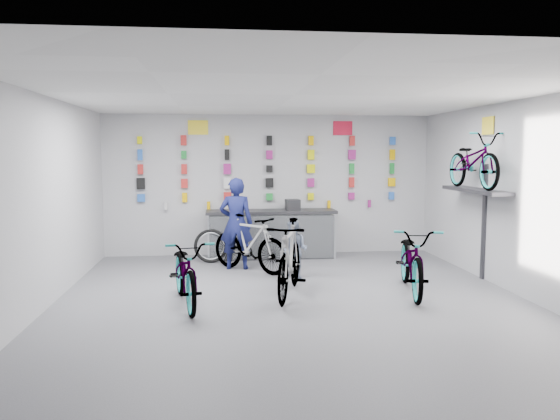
{
  "coord_description": "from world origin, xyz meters",
  "views": [
    {
      "loc": [
        -1.05,
        -7.7,
        2.19
      ],
      "look_at": [
        -0.05,
        1.4,
        1.23
      ],
      "focal_mm": 35.0,
      "sensor_mm": 36.0,
      "label": 1
    }
  ],
  "objects": [
    {
      "name": "sign_right",
      "position": [
        1.6,
        3.98,
        2.72
      ],
      "size": [
        0.42,
        0.02,
        0.3
      ],
      "primitive_type": "cube",
      "color": "red",
      "rests_on": "wall_back"
    },
    {
      "name": "clerk",
      "position": [
        -0.76,
        2.51,
        0.87
      ],
      "size": [
        0.68,
        0.49,
        1.73
      ],
      "primitive_type": "imported",
      "rotation": [
        0.0,
        0.0,
        3.02
      ],
      "color": "#121646",
      "rests_on": "floor"
    },
    {
      "name": "wall_left",
      "position": [
        -3.5,
        0.0,
        1.5
      ],
      "size": [
        0.0,
        8.0,
        8.0
      ],
      "primitive_type": "plane",
      "rotation": [
        1.57,
        0.0,
        1.57
      ],
      "color": "#B4B4B7",
      "rests_on": "floor"
    },
    {
      "name": "bike_service",
      "position": [
        -0.53,
        2.23,
        0.53
      ],
      "size": [
        1.61,
        1.61,
        1.07
      ],
      "primitive_type": "imported",
      "rotation": [
        0.0,
        0.0,
        0.79
      ],
      "color": "gray",
      "rests_on": "floor"
    },
    {
      "name": "wall_right",
      "position": [
        3.5,
        0.0,
        1.5
      ],
      "size": [
        0.0,
        8.0,
        8.0
      ],
      "primitive_type": "plane",
      "rotation": [
        1.57,
        0.0,
        -1.57
      ],
      "color": "#B4B4B7",
      "rests_on": "floor"
    },
    {
      "name": "bike_left",
      "position": [
        -1.55,
        0.09,
        0.49
      ],
      "size": [
        1.01,
        1.97,
        0.99
      ],
      "primitive_type": "imported",
      "rotation": [
        0.0,
        0.0,
        0.19
      ],
      "color": "gray",
      "rests_on": "floor"
    },
    {
      "name": "register",
      "position": [
        0.45,
        3.55,
        1.11
      ],
      "size": [
        0.3,
        0.32,
        0.22
      ],
      "primitive_type": "cube",
      "rotation": [
        0.0,
        0.0,
        0.08
      ],
      "color": "black",
      "rests_on": "counter"
    },
    {
      "name": "bike_wall",
      "position": [
        3.25,
        1.2,
        2.05
      ],
      "size": [
        0.63,
        1.8,
        0.95
      ],
      "primitive_type": "imported",
      "color": "gray",
      "rests_on": "wall_bracket"
    },
    {
      "name": "sign_left",
      "position": [
        -1.5,
        3.98,
        2.72
      ],
      "size": [
        0.42,
        0.02,
        0.3
      ],
      "primitive_type": "cube",
      "color": "yellow",
      "rests_on": "wall_back"
    },
    {
      "name": "spare_wheel",
      "position": [
        -1.25,
        3.17,
        0.33
      ],
      "size": [
        0.69,
        0.24,
        0.68
      ],
      "rotation": [
        0.0,
        0.0,
        -0.05
      ],
      "color": "black",
      "rests_on": "floor"
    },
    {
      "name": "ceiling",
      "position": [
        0.0,
        0.0,
        3.0
      ],
      "size": [
        8.0,
        8.0,
        0.0
      ],
      "primitive_type": "plane",
      "rotation": [
        3.14,
        0.0,
        0.0
      ],
      "color": "white",
      "rests_on": "wall_back"
    },
    {
      "name": "counter",
      "position": [
        0.0,
        3.54,
        0.49
      ],
      "size": [
        2.7,
        0.66,
        1.0
      ],
      "color": "black",
      "rests_on": "floor"
    },
    {
      "name": "bike_right",
      "position": [
        1.92,
        0.4,
        0.53
      ],
      "size": [
        1.1,
        2.13,
        1.07
      ],
      "primitive_type": "imported",
      "rotation": [
        0.0,
        0.0,
        -0.2
      ],
      "color": "gray",
      "rests_on": "floor"
    },
    {
      "name": "wall_back",
      "position": [
        0.0,
        4.0,
        1.5
      ],
      "size": [
        7.0,
        0.0,
        7.0
      ],
      "primitive_type": "plane",
      "rotation": [
        1.57,
        0.0,
        0.0
      ],
      "color": "#B4B4B7",
      "rests_on": "floor"
    },
    {
      "name": "sign_side",
      "position": [
        3.48,
        1.2,
        2.65
      ],
      "size": [
        0.02,
        0.4,
        0.3
      ],
      "primitive_type": "cube",
      "color": "yellow",
      "rests_on": "wall_right"
    },
    {
      "name": "wall_front",
      "position": [
        0.0,
        -4.0,
        1.5
      ],
      "size": [
        7.0,
        0.0,
        7.0
      ],
      "primitive_type": "plane",
      "rotation": [
        -1.57,
        0.0,
        0.0
      ],
      "color": "#B4B4B7",
      "rests_on": "floor"
    },
    {
      "name": "wall_bracket",
      "position": [
        3.33,
        1.2,
        1.46
      ],
      "size": [
        0.39,
        1.9,
        2.0
      ],
      "color": "#333338",
      "rests_on": "wall_right"
    },
    {
      "name": "bike_center",
      "position": [
        -0.01,
        0.43,
        0.59
      ],
      "size": [
        1.07,
        2.03,
        1.17
      ],
      "primitive_type": "imported",
      "rotation": [
        0.0,
        0.0,
        -0.28
      ],
      "color": "gray",
      "rests_on": "floor"
    },
    {
      "name": "floor",
      "position": [
        0.0,
        0.0,
        0.0
      ],
      "size": [
        8.0,
        8.0,
        0.0
      ],
      "primitive_type": "plane",
      "color": "#525257",
      "rests_on": "ground"
    },
    {
      "name": "customer",
      "position": [
        0.23,
        1.59,
        0.51
      ],
      "size": [
        0.63,
        0.59,
        1.02
      ],
      "primitive_type": "imported",
      "rotation": [
        0.0,
        0.0,
        -0.56
      ],
      "color": "slate",
      "rests_on": "floor"
    },
    {
      "name": "merch_wall",
      "position": [
        -0.03,
        3.93,
        1.78
      ],
      "size": [
        5.56,
        0.08,
        1.56
      ],
      "color": "blue",
      "rests_on": "wall_back"
    }
  ]
}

